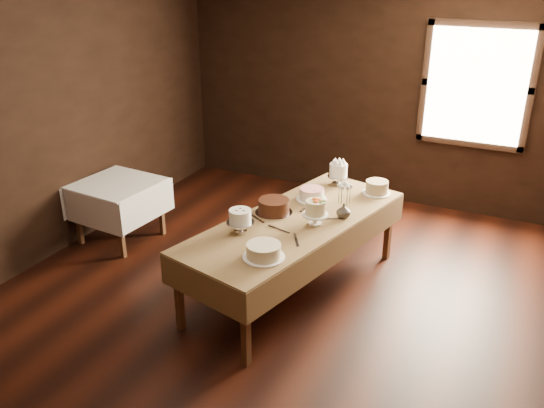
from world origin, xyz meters
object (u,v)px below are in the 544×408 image
(cake_lattice, at_px, (312,195))
(cake_speckled, at_px, (377,188))
(display_table, at_px, (295,225))
(cake_meringue, at_px, (338,175))
(cake_flowers, at_px, (315,214))
(cake_server_e, at_px, (259,220))
(cake_server_b, at_px, (297,243))
(cake_server_c, at_px, (308,206))
(cake_server_d, at_px, (335,219))
(cake_cream, at_px, (264,251))
(flower_vase, at_px, (344,211))
(side_table, at_px, (117,189))
(cake_chocolate, at_px, (274,207))
(cake_swirl, at_px, (240,222))
(cake_server_a, at_px, (283,231))

(cake_lattice, bearing_deg, cake_speckled, 39.84)
(display_table, xyz_separation_m, cake_meringue, (0.05, 1.01, 0.16))
(cake_meringue, distance_m, cake_speckled, 0.45)
(display_table, distance_m, cake_flowers, 0.26)
(display_table, xyz_separation_m, cake_server_e, (-0.29, -0.15, 0.06))
(cake_server_b, height_order, cake_server_c, same)
(cake_server_d, bearing_deg, cake_lattice, 110.90)
(display_table, relative_size, cake_flowers, 10.51)
(cake_meringue, xyz_separation_m, cake_cream, (0.00, -1.78, -0.05))
(cake_lattice, distance_m, cake_cream, 1.27)
(cake_server_b, bearing_deg, cake_meringue, 155.10)
(cake_meringue, relative_size, cake_flowers, 0.99)
(cake_lattice, bearing_deg, cake_server_d, -41.69)
(cake_server_d, bearing_deg, flower_vase, 17.92)
(cake_server_c, xyz_separation_m, cake_server_e, (-0.28, -0.49, 0.00))
(side_table, distance_m, cake_server_d, 2.54)
(side_table, relative_size, flower_vase, 6.37)
(display_table, relative_size, cake_server_b, 10.74)
(cake_chocolate, xyz_separation_m, cake_flowers, (0.45, -0.06, 0.04))
(display_table, distance_m, flower_vase, 0.47)
(cake_lattice, distance_m, cake_server_c, 0.16)
(side_table, height_order, cake_speckled, cake_speckled)
(cake_swirl, relative_size, cake_server_e, 1.03)
(side_table, height_order, cake_server_b, cake_server_b)
(side_table, bearing_deg, cake_server_e, -8.63)
(cake_flowers, distance_m, cake_server_b, 0.42)
(cake_server_a, bearing_deg, cake_speckled, 82.39)
(cake_speckled, height_order, cake_server_c, cake_speckled)
(cake_server_b, xyz_separation_m, cake_server_e, (-0.49, 0.26, 0.00))
(cake_swirl, bearing_deg, display_table, 53.47)
(cake_cream, height_order, cake_server_d, cake_cream)
(cake_lattice, bearing_deg, cake_server_b, -75.47)
(cake_lattice, distance_m, flower_vase, 0.50)
(cake_server_c, relative_size, cake_server_d, 1.00)
(cake_speckled, relative_size, cake_server_e, 1.24)
(cake_server_d, bearing_deg, side_table, 153.39)
(cake_speckled, xyz_separation_m, cake_flowers, (-0.29, -0.95, 0.04))
(cake_server_b, distance_m, cake_server_c, 0.79)
(cake_swirl, distance_m, cake_cream, 0.51)
(cake_server_b, bearing_deg, cake_speckled, 136.87)
(cake_cream, relative_size, cake_server_c, 1.60)
(cake_meringue, relative_size, cake_server_e, 1.01)
(cake_lattice, distance_m, cake_swirl, 0.99)
(cake_server_e, bearing_deg, cake_speckled, 84.14)
(cake_cream, xyz_separation_m, cake_server_c, (-0.07, 1.11, -0.05))
(cake_chocolate, relative_size, cake_server_e, 1.48)
(cake_swirl, bearing_deg, cake_server_b, 3.29)
(cake_speckled, distance_m, cake_server_c, 0.79)
(cake_speckled, bearing_deg, cake_cream, -104.43)
(cake_speckled, bearing_deg, side_table, -163.44)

